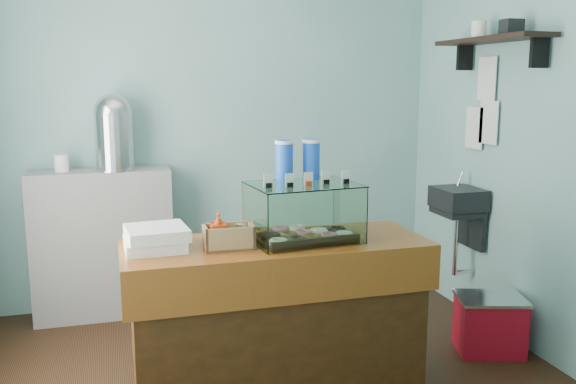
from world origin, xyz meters
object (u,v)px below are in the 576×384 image
object	(u,v)px
display_case	(302,207)
red_cooler	(490,324)
counter	(277,322)
coffee_urn	(114,130)

from	to	relation	value
display_case	red_cooler	xyz separation A→B (m)	(1.34, 0.18, -0.88)
counter	coffee_urn	distance (m)	1.97
counter	red_cooler	xyz separation A→B (m)	(1.48, 0.21, -0.27)
counter	coffee_urn	bearing A→B (deg)	116.72
coffee_urn	red_cooler	distance (m)	2.90
display_case	red_cooler	world-z (taller)	display_case
counter	red_cooler	world-z (taller)	counter
display_case	counter	bearing A→B (deg)	-173.22
red_cooler	display_case	bearing A→B (deg)	-155.01
red_cooler	counter	bearing A→B (deg)	-154.53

